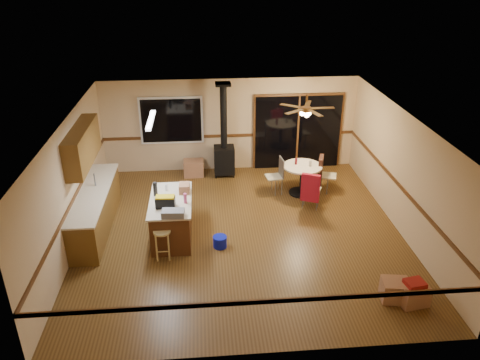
{
  "coord_description": "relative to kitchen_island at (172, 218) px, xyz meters",
  "views": [
    {
      "loc": [
        -0.78,
        -8.79,
        5.55
      ],
      "look_at": [
        0.0,
        0.3,
        1.15
      ],
      "focal_mm": 35.0,
      "sensor_mm": 36.0,
      "label": 1
    }
  ],
  "objects": [
    {
      "name": "wall_right",
      "position": [
        5.0,
        0.0,
        0.85
      ],
      "size": [
        0.0,
        7.0,
        7.0
      ],
      "primitive_type": "plane",
      "rotation": [
        1.57,
        0.0,
        -1.57
      ],
      "color": "tan",
      "rests_on": "ground"
    },
    {
      "name": "toolbox_yellow_lid",
      "position": [
        -0.08,
        -0.32,
        0.68
      ],
      "size": [
        0.38,
        0.21,
        0.03
      ],
      "primitive_type": "cube",
      "rotation": [
        0.0,
        0.0,
        -0.05
      ],
      "color": "gold",
      "rests_on": "toolbox_black"
    },
    {
      "name": "box_under_window",
      "position": [
        0.45,
        3.1,
        -0.23
      ],
      "size": [
        0.55,
        0.44,
        0.44
      ],
      "primitive_type": "cube",
      "rotation": [
        0.0,
        0.0,
        0.0
      ],
      "color": "#976343",
      "rests_on": "floor"
    },
    {
      "name": "wall_back",
      "position": [
        1.5,
        3.5,
        0.85
      ],
      "size": [
        7.0,
        0.0,
        7.0
      ],
      "primitive_type": "plane",
      "rotation": [
        1.57,
        0.0,
        0.0
      ],
      "color": "tan",
      "rests_on": "ground"
    },
    {
      "name": "blue_bucket",
      "position": [
        1.01,
        -0.51,
        -0.33
      ],
      "size": [
        0.38,
        0.38,
        0.24
      ],
      "primitive_type": "cylinder",
      "rotation": [
        0.0,
        0.0,
        0.4
      ],
      "color": "#0C16B3",
      "rests_on": "floor"
    },
    {
      "name": "bottle_white",
      "position": [
        -0.1,
        0.41,
        0.53
      ],
      "size": [
        0.05,
        0.05,
        0.16
      ],
      "primitive_type": "cylinder",
      "rotation": [
        0.0,
        0.0,
        0.02
      ],
      "color": "white",
      "rests_on": "kitchen_island"
    },
    {
      "name": "bottle_dark",
      "position": [
        -0.32,
        0.21,
        0.6
      ],
      "size": [
        0.09,
        0.09,
        0.31
      ],
      "primitive_type": "cylinder",
      "rotation": [
        0.0,
        0.0,
        -0.02
      ],
      "color": "black",
      "rests_on": "kitchen_island"
    },
    {
      "name": "chair_left",
      "position": [
        2.61,
        1.87,
        0.14
      ],
      "size": [
        0.45,
        0.44,
        0.51
      ],
      "color": "#C4BA92",
      "rests_on": "ground"
    },
    {
      "name": "bar_stool",
      "position": [
        -0.15,
        -0.81,
        -0.13
      ],
      "size": [
        0.46,
        0.46,
        0.64
      ],
      "primitive_type": "cylinder",
      "rotation": [
        0.0,
        0.0,
        0.4
      ],
      "color": "tan",
      "rests_on": "floor"
    },
    {
      "name": "bottle_pink",
      "position": [
        0.32,
        -0.18,
        0.56
      ],
      "size": [
        0.09,
        0.09,
        0.22
      ],
      "primitive_type": "cylinder",
      "rotation": [
        0.0,
        0.0,
        0.3
      ],
      "color": "#D84C8C",
      "rests_on": "kitchen_island"
    },
    {
      "name": "sliding_door",
      "position": [
        3.4,
        3.45,
        0.6
      ],
      "size": [
        2.52,
        0.1,
        2.1
      ],
      "primitive_type": "cube",
      "color": "black",
      "rests_on": "ground"
    },
    {
      "name": "floor",
      "position": [
        1.5,
        0.0,
        -0.45
      ],
      "size": [
        7.0,
        7.0,
        0.0
      ],
      "primitive_type": "plane",
      "color": "#583A18",
      "rests_on": "ground"
    },
    {
      "name": "toolbox_black",
      "position": [
        -0.08,
        -0.32,
        0.56
      ],
      "size": [
        0.4,
        0.23,
        0.22
      ],
      "primitive_type": "cube",
      "rotation": [
        0.0,
        0.0,
        -0.05
      ],
      "color": "black",
      "rests_on": "kitchen_island"
    },
    {
      "name": "chair_rail",
      "position": [
        1.5,
        0.0,
        0.55
      ],
      "size": [
        7.0,
        7.0,
        0.08
      ],
      "primitive_type": null,
      "color": "#4E2D13",
      "rests_on": "ground"
    },
    {
      "name": "wall_front",
      "position": [
        1.5,
        -3.5,
        0.85
      ],
      "size": [
        7.0,
        0.0,
        7.0
      ],
      "primitive_type": "plane",
      "rotation": [
        -1.57,
        0.0,
        0.0
      ],
      "color": "tan",
      "rests_on": "ground"
    },
    {
      "name": "toolbox_grey",
      "position": [
        0.09,
        -0.72,
        0.52
      ],
      "size": [
        0.46,
        0.28,
        0.14
      ],
      "primitive_type": "cube",
      "rotation": [
        0.0,
        0.0,
        -0.06
      ],
      "color": "slate",
      "rests_on": "kitchen_island"
    },
    {
      "name": "wall_left",
      "position": [
        -2.0,
        0.0,
        0.85
      ],
      "size": [
        0.0,
        7.0,
        7.0
      ],
      "primitive_type": "plane",
      "rotation": [
        1.57,
        0.0,
        1.57
      ],
      "color": "tan",
      "rests_on": "ground"
    },
    {
      "name": "chair_right",
      "position": [
        3.73,
        1.86,
        0.14
      ],
      "size": [
        0.57,
        0.54,
        0.7
      ],
      "color": "#C4BA92",
      "rests_on": "ground"
    },
    {
      "name": "ceiling",
      "position": [
        1.5,
        0.0,
        2.15
      ],
      "size": [
        7.0,
        7.0,
        0.0
      ],
      "primitive_type": "plane",
      "rotation": [
        3.14,
        0.0,
        0.0
      ],
      "color": "silver",
      "rests_on": "ground"
    },
    {
      "name": "dining_table",
      "position": [
        3.2,
        1.76,
        0.08
      ],
      "size": [
        0.99,
        0.99,
        0.78
      ],
      "color": "black",
      "rests_on": "ground"
    },
    {
      "name": "box_small_red",
      "position": [
        4.3,
        -2.56,
        -0.04
      ],
      "size": [
        0.37,
        0.33,
        0.09
      ],
      "primitive_type": "cube",
      "rotation": [
        0.0,
        0.0,
        0.17
      ],
      "color": "maroon",
      "rests_on": "box_corner_a"
    },
    {
      "name": "glass_red",
      "position": [
        3.05,
        1.86,
        0.41
      ],
      "size": [
        0.07,
        0.07,
        0.16
      ],
      "primitive_type": "cylinder",
      "rotation": [
        0.0,
        0.0,
        0.19
      ],
      "color": "#590C14",
      "rests_on": "dining_table"
    },
    {
      "name": "upper_cabinets",
      "position": [
        -1.83,
        0.7,
        1.45
      ],
      "size": [
        0.35,
        2.0,
        0.8
      ],
      "primitive_type": "cube",
      "color": "brown",
      "rests_on": "ground"
    },
    {
      "name": "box_corner_a",
      "position": [
        4.3,
        -2.56,
        -0.27
      ],
      "size": [
        0.55,
        0.49,
        0.37
      ],
      "primitive_type": "cube",
      "rotation": [
        0.0,
        0.0,
        0.17
      ],
      "color": "#976343",
      "rests_on": "floor"
    },
    {
      "name": "box_on_island",
      "position": [
        0.29,
        0.31,
        0.55
      ],
      "size": [
        0.23,
        0.31,
        0.2
      ],
      "primitive_type": "cube",
      "rotation": [
        0.0,
        0.0,
        -0.04
      ],
      "color": "#976343",
      "rests_on": "kitchen_island"
    },
    {
      "name": "countertop",
      "position": [
        -1.7,
        0.5,
        0.43
      ],
      "size": [
        0.64,
        3.04,
        0.04
      ],
      "primitive_type": "cube",
      "color": "beige",
      "rests_on": "lower_cabinets"
    },
    {
      "name": "window",
      "position": [
        -0.1,
        3.45,
        1.05
      ],
      "size": [
        1.72,
        0.1,
        1.32
      ],
      "primitive_type": "cube",
      "color": "black",
      "rests_on": "ground"
    },
    {
      "name": "lower_cabinets",
      "position": [
        -1.7,
        0.5,
        -0.02
      ],
      "size": [
        0.6,
        3.0,
        0.86
      ],
      "primitive_type": "cube",
      "color": "brown",
      "rests_on": "ground"
    },
    {
      "name": "kitchen_island",
      "position": [
        0.0,
        0.0,
        0.0
      ],
      "size": [
        0.88,
        1.68,
        0.9
      ],
      "color": "#502A13",
      "rests_on": "ground"
    },
    {
      "name": "chair_near",
      "position": [
        3.23,
        0.89,
        0.14
      ],
      "size": [
        0.57,
        0.59,
        0.7
      ],
      "color": "#C4BA92",
      "rests_on": "ground"
    },
    {
      "name": "ceiling_fan",
      "position": [
        3.2,
        1.76,
        1.76
      ],
      "size": [
        0.24,
        0.24,
        0.55
      ],
      "color": "brown",
      "rests_on": "ceiling"
    },
    {
      "name": "fluorescent_strip",
      "position": [
        -0.3,
        0.3,
        2.11
      ],
      "size": [
        0.1,
        1.2,
        0.04
      ],
      "primitive_type": "cube",
      "color": "white",
      "rests_on": "ceiling"
    },
    {
      "name": "glass_cream",
      "position": [
        3.38,
        1.71,
        0.4
      ],
      "size": [
        0.08,
        0.08,
        0.15
      ],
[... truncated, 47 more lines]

